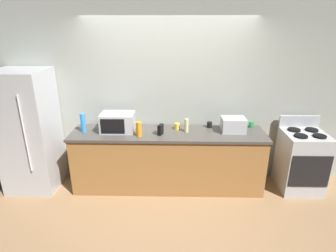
{
  "coord_description": "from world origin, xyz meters",
  "views": [
    {
      "loc": [
        0.09,
        -3.34,
        2.41
      ],
      "look_at": [
        0.0,
        0.4,
        1.0
      ],
      "focal_mm": 29.58,
      "sensor_mm": 36.0,
      "label": 1
    }
  ],
  "objects_px": {
    "bottle_dish_soap": "(139,129)",
    "mug_green": "(251,125)",
    "refrigerator": "(29,131)",
    "cordless_phone": "(161,130)",
    "bottle_vinegar": "(186,125)",
    "mug_yellow": "(177,126)",
    "stove_range": "(301,161)",
    "bottle_spray_cleaner": "(83,123)",
    "microwave": "(118,122)",
    "toaster_oven": "(233,125)",
    "mug_black": "(209,125)"
  },
  "relations": [
    {
      "from": "stove_range",
      "to": "mug_black",
      "type": "height_order",
      "value": "stove_range"
    },
    {
      "from": "toaster_oven",
      "to": "mug_green",
      "type": "bearing_deg",
      "value": 29.24
    },
    {
      "from": "mug_black",
      "to": "mug_green",
      "type": "bearing_deg",
      "value": 1.35
    },
    {
      "from": "stove_range",
      "to": "toaster_oven",
      "type": "relative_size",
      "value": 3.18
    },
    {
      "from": "bottle_spray_cleaner",
      "to": "mug_black",
      "type": "height_order",
      "value": "bottle_spray_cleaner"
    },
    {
      "from": "bottle_vinegar",
      "to": "mug_yellow",
      "type": "height_order",
      "value": "bottle_vinegar"
    },
    {
      "from": "mug_black",
      "to": "mug_green",
      "type": "distance_m",
      "value": 0.64
    },
    {
      "from": "refrigerator",
      "to": "bottle_dish_soap",
      "type": "bearing_deg",
      "value": -5.04
    },
    {
      "from": "bottle_spray_cleaner",
      "to": "mug_yellow",
      "type": "height_order",
      "value": "bottle_spray_cleaner"
    },
    {
      "from": "mug_black",
      "to": "mug_yellow",
      "type": "xyz_separation_m",
      "value": [
        -0.49,
        -0.09,
        0.0
      ]
    },
    {
      "from": "cordless_phone",
      "to": "mug_black",
      "type": "distance_m",
      "value": 0.79
    },
    {
      "from": "stove_range",
      "to": "cordless_phone",
      "type": "distance_m",
      "value": 2.17
    },
    {
      "from": "toaster_oven",
      "to": "bottle_dish_soap",
      "type": "xyz_separation_m",
      "value": [
        -1.35,
        -0.21,
        -0.0
      ]
    },
    {
      "from": "mug_green",
      "to": "refrigerator",
      "type": "bearing_deg",
      "value": -175.92
    },
    {
      "from": "refrigerator",
      "to": "cordless_phone",
      "type": "bearing_deg",
      "value": -2.41
    },
    {
      "from": "refrigerator",
      "to": "microwave",
      "type": "relative_size",
      "value": 3.75
    },
    {
      "from": "toaster_oven",
      "to": "bottle_spray_cleaner",
      "type": "bearing_deg",
      "value": -178.43
    },
    {
      "from": "microwave",
      "to": "mug_yellow",
      "type": "relative_size",
      "value": 5.22
    },
    {
      "from": "cordless_phone",
      "to": "bottle_dish_soap",
      "type": "height_order",
      "value": "bottle_dish_soap"
    },
    {
      "from": "bottle_dish_soap",
      "to": "mug_green",
      "type": "relative_size",
      "value": 2.24
    },
    {
      "from": "microwave",
      "to": "bottle_vinegar",
      "type": "height_order",
      "value": "microwave"
    },
    {
      "from": "toaster_oven",
      "to": "mug_black",
      "type": "relative_size",
      "value": 3.86
    },
    {
      "from": "bottle_spray_cleaner",
      "to": "bottle_dish_soap",
      "type": "bearing_deg",
      "value": -9.94
    },
    {
      "from": "refrigerator",
      "to": "toaster_oven",
      "type": "xyz_separation_m",
      "value": [
        3.0,
        0.06,
        0.1
      ]
    },
    {
      "from": "toaster_oven",
      "to": "mug_green",
      "type": "xyz_separation_m",
      "value": [
        0.32,
        0.18,
        -0.06
      ]
    },
    {
      "from": "stove_range",
      "to": "mug_green",
      "type": "distance_m",
      "value": 0.91
    },
    {
      "from": "mug_green",
      "to": "mug_yellow",
      "type": "bearing_deg",
      "value": -174.8
    },
    {
      "from": "mug_green",
      "to": "mug_yellow",
      "type": "xyz_separation_m",
      "value": [
        -1.13,
        -0.1,
        -0.0
      ]
    },
    {
      "from": "stove_range",
      "to": "bottle_spray_cleaner",
      "type": "relative_size",
      "value": 3.87
    },
    {
      "from": "mug_black",
      "to": "bottle_spray_cleaner",
      "type": "bearing_deg",
      "value": -173.21
    },
    {
      "from": "bottle_vinegar",
      "to": "mug_black",
      "type": "distance_m",
      "value": 0.41
    },
    {
      "from": "bottle_vinegar",
      "to": "mug_yellow",
      "type": "relative_size",
      "value": 2.12
    },
    {
      "from": "refrigerator",
      "to": "bottle_spray_cleaner",
      "type": "relative_size",
      "value": 6.45
    },
    {
      "from": "cordless_phone",
      "to": "mug_green",
      "type": "relative_size",
      "value": 1.61
    },
    {
      "from": "refrigerator",
      "to": "bottle_dish_soap",
      "type": "distance_m",
      "value": 1.66
    },
    {
      "from": "bottle_spray_cleaner",
      "to": "mug_green",
      "type": "relative_size",
      "value": 2.99
    },
    {
      "from": "stove_range",
      "to": "microwave",
      "type": "bearing_deg",
      "value": 178.99
    },
    {
      "from": "bottle_dish_soap",
      "to": "refrigerator",
      "type": "bearing_deg",
      "value": 174.96
    },
    {
      "from": "cordless_phone",
      "to": "mug_green",
      "type": "bearing_deg",
      "value": 34.21
    },
    {
      "from": "refrigerator",
      "to": "stove_range",
      "type": "relative_size",
      "value": 1.67
    },
    {
      "from": "refrigerator",
      "to": "mug_yellow",
      "type": "relative_size",
      "value": 19.56
    },
    {
      "from": "microwave",
      "to": "mug_green",
      "type": "xyz_separation_m",
      "value": [
        2.0,
        0.19,
        -0.09
      ]
    },
    {
      "from": "refrigerator",
      "to": "stove_range",
      "type": "height_order",
      "value": "refrigerator"
    },
    {
      "from": "mug_green",
      "to": "bottle_vinegar",
      "type": "bearing_deg",
      "value": -168.69
    },
    {
      "from": "refrigerator",
      "to": "bottle_spray_cleaner",
      "type": "xyz_separation_m",
      "value": [
        0.82,
        0.0,
        0.14
      ]
    },
    {
      "from": "toaster_oven",
      "to": "cordless_phone",
      "type": "relative_size",
      "value": 2.27
    },
    {
      "from": "microwave",
      "to": "refrigerator",
      "type": "bearing_deg",
      "value": -177.9
    },
    {
      "from": "microwave",
      "to": "mug_green",
      "type": "height_order",
      "value": "microwave"
    },
    {
      "from": "bottle_dish_soap",
      "to": "mug_green",
      "type": "distance_m",
      "value": 1.71
    },
    {
      "from": "microwave",
      "to": "toaster_oven",
      "type": "relative_size",
      "value": 1.41
    }
  ]
}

